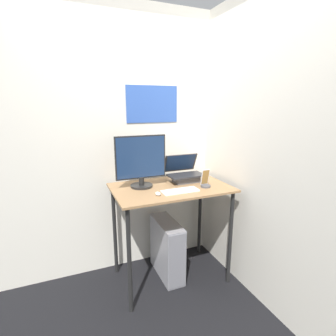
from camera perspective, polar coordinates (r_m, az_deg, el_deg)
The scene contains 10 objects.
ground_plane at distance 2.62m, azimuth 3.82°, elevation -26.46°, with size 12.00×12.00×0.00m, color black.
wall_back at distance 2.73m, azimuth -2.89°, elevation 5.56°, with size 6.00×0.06×2.60m.
wall_side_right at distance 2.38m, azimuth 17.80°, elevation 3.69°, with size 0.05×6.00×2.60m.
desk at distance 2.46m, azimuth 0.61°, elevation -6.91°, with size 1.06×0.68×0.95m.
laptop at distance 2.57m, azimuth 3.66°, elevation -1.41°, with size 0.35×0.28×0.26m.
monitor at distance 2.37m, azimuth -5.90°, elevation 1.06°, with size 0.47×0.20×0.47m.
keyboard at distance 2.29m, azimuth 2.66°, elevation -4.96°, with size 0.33×0.12×0.02m.
mouse at distance 2.19m, azimuth -2.21°, elevation -5.61°, with size 0.04×0.07×0.03m.
cell_phone at distance 2.43m, azimuth 8.15°, elevation -3.08°, with size 0.09×0.09×0.17m.
computer_tower at distance 2.74m, azimuth -0.22°, elevation -17.07°, with size 0.18×0.51×0.57m.
Camera 1 is at (-0.91, -1.78, 1.69)m, focal length 28.00 mm.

